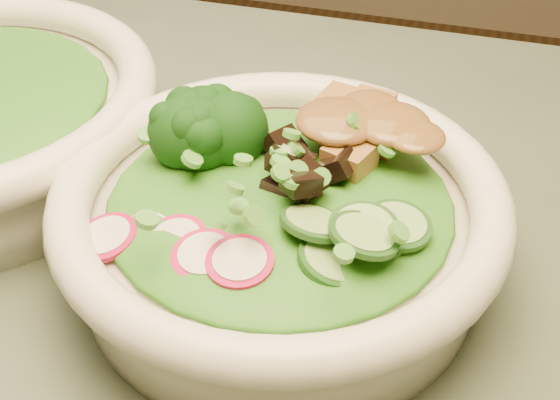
# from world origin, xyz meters

# --- Properties ---
(dining_table) EXTENTS (1.20, 0.80, 0.75)m
(dining_table) POSITION_xyz_m (0.00, 0.00, 0.64)
(dining_table) COLOR black
(dining_table) RESTS_ON ground
(salad_bowl) EXTENTS (0.29, 0.29, 0.08)m
(salad_bowl) POSITION_xyz_m (-0.02, 0.01, 0.79)
(salad_bowl) COLOR white
(salad_bowl) RESTS_ON dining_table
(lettuce_bed) EXTENTS (0.22, 0.22, 0.03)m
(lettuce_bed) POSITION_xyz_m (-0.02, 0.01, 0.81)
(lettuce_bed) COLOR #276415
(lettuce_bed) RESTS_ON salad_bowl
(broccoli_florets) EXTENTS (0.11, 0.10, 0.05)m
(broccoli_florets) POSITION_xyz_m (-0.08, 0.04, 0.83)
(broccoli_florets) COLOR black
(broccoli_florets) RESTS_ON salad_bowl
(radish_slices) EXTENTS (0.13, 0.08, 0.02)m
(radish_slices) POSITION_xyz_m (-0.06, -0.05, 0.82)
(radish_slices) COLOR #B60E41
(radish_slices) RESTS_ON salad_bowl
(cucumber_slices) EXTENTS (0.10, 0.10, 0.04)m
(cucumber_slices) POSITION_xyz_m (0.03, -0.03, 0.83)
(cucumber_slices) COLOR #88BE69
(cucumber_slices) RESTS_ON salad_bowl
(mushroom_heap) EXTENTS (0.10, 0.10, 0.04)m
(mushroom_heap) POSITION_xyz_m (-0.02, 0.02, 0.83)
(mushroom_heap) COLOR black
(mushroom_heap) RESTS_ON salad_bowl
(tofu_cubes) EXTENTS (0.11, 0.10, 0.04)m
(tofu_cubes) POSITION_xyz_m (0.01, 0.06, 0.83)
(tofu_cubes) COLOR olive
(tofu_cubes) RESTS_ON salad_bowl
(peanut_sauce) EXTENTS (0.08, 0.06, 0.02)m
(peanut_sauce) POSITION_xyz_m (0.01, 0.06, 0.84)
(peanut_sauce) COLOR brown
(peanut_sauce) RESTS_ON tofu_cubes
(scallion_garnish) EXTENTS (0.21, 0.21, 0.03)m
(scallion_garnish) POSITION_xyz_m (-0.02, 0.01, 0.84)
(scallion_garnish) COLOR #4F9D37
(scallion_garnish) RESTS_ON salad_bowl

